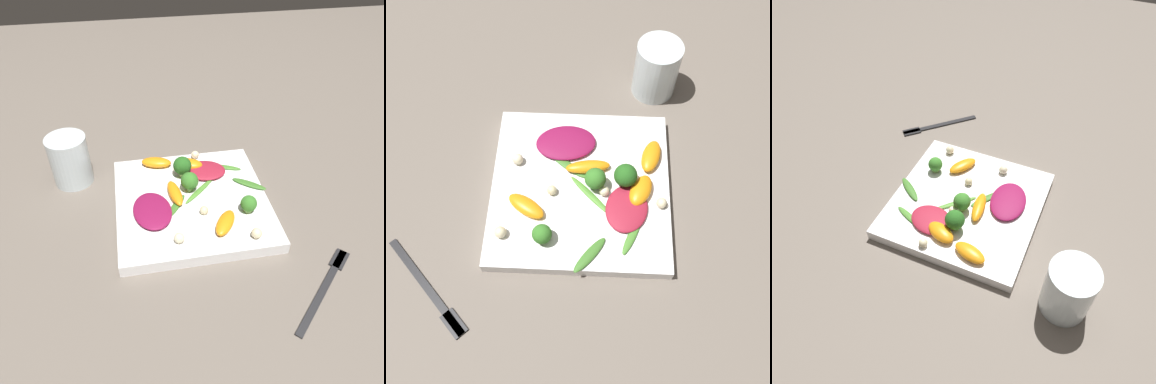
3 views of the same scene
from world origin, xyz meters
TOP-DOWN VIEW (x-y plane):
  - ground_plane at (0.00, 0.00)m, footprint 2.40×2.40m
  - plate at (0.00, 0.00)m, footprint 0.28×0.28m
  - drinking_glass at (0.12, 0.22)m, footprint 0.08×0.08m
  - fork at (-0.20, -0.18)m, footprint 0.14×0.14m
  - radicchio_leaf_0 at (0.07, -0.04)m, footprint 0.08×0.09m
  - radicchio_leaf_1 at (-0.03, 0.07)m, footprint 0.10×0.08m
  - orange_segment_0 at (0.01, 0.03)m, footprint 0.07×0.03m
  - orange_segment_1 at (0.11, 0.05)m, footprint 0.04×0.07m
  - orange_segment_2 at (-0.08, -0.04)m, footprint 0.07×0.06m
  - orange_segment_3 at (0.09, -0.01)m, footprint 0.05×0.06m
  - broccoli_floret_0 at (0.02, 0.00)m, footprint 0.03×0.03m
  - broccoli_floret_1 at (0.07, 0.01)m, footprint 0.04×0.04m
  - broccoli_floret_2 at (-0.05, -0.09)m, footprint 0.03×0.03m
  - arugula_sprig_0 at (-0.02, 0.03)m, footprint 0.06×0.05m
  - arugula_sprig_1 at (0.08, -0.08)m, footprint 0.04×0.07m
  - arugula_sprig_2 at (0.02, -0.11)m, footprint 0.05×0.06m
  - arugula_sprig_3 at (0.02, -0.02)m, footprint 0.07×0.07m
  - macadamia_nut_0 at (-0.10, 0.04)m, footprint 0.02×0.02m
  - macadamia_nut_1 at (0.12, -0.03)m, footprint 0.02×0.02m
  - macadamia_nut_2 at (-0.11, -0.09)m, footprint 0.02×0.02m
  - macadamia_nut_3 at (-0.04, -0.01)m, footprint 0.02×0.02m
  - macadamia_nut_4 at (0.04, -0.01)m, footprint 0.02×0.02m

SIDE VIEW (x-z plane):
  - ground_plane at x=0.00m, z-range 0.00..0.00m
  - fork at x=-0.20m, z-range 0.00..0.01m
  - plate at x=0.00m, z-range 0.00..0.02m
  - arugula_sprig_3 at x=0.02m, z-range 0.02..0.03m
  - arugula_sprig_0 at x=-0.02m, z-range 0.02..0.03m
  - arugula_sprig_1 at x=0.08m, z-range 0.02..0.03m
  - arugula_sprig_2 at x=0.02m, z-range 0.02..0.03m
  - radicchio_leaf_0 at x=0.07m, z-range 0.02..0.03m
  - radicchio_leaf_1 at x=-0.03m, z-range 0.02..0.04m
  - macadamia_nut_3 at x=-0.04m, z-range 0.02..0.04m
  - macadamia_nut_4 at x=0.04m, z-range 0.02..0.04m
  - orange_segment_2 at x=-0.08m, z-range 0.02..0.04m
  - macadamia_nut_1 at x=0.12m, z-range 0.02..0.04m
  - orange_segment_0 at x=0.01m, z-range 0.02..0.04m
  - orange_segment_1 at x=0.11m, z-range 0.02..0.04m
  - macadamia_nut_0 at x=-0.10m, z-range 0.02..0.04m
  - macadamia_nut_2 at x=-0.11m, z-range 0.02..0.04m
  - orange_segment_3 at x=0.09m, z-range 0.02..0.04m
  - broccoli_floret_2 at x=-0.05m, z-range 0.02..0.06m
  - broccoli_floret_0 at x=0.02m, z-range 0.03..0.07m
  - broccoli_floret_1 at x=0.07m, z-range 0.03..0.07m
  - drinking_glass at x=0.12m, z-range 0.00..0.10m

